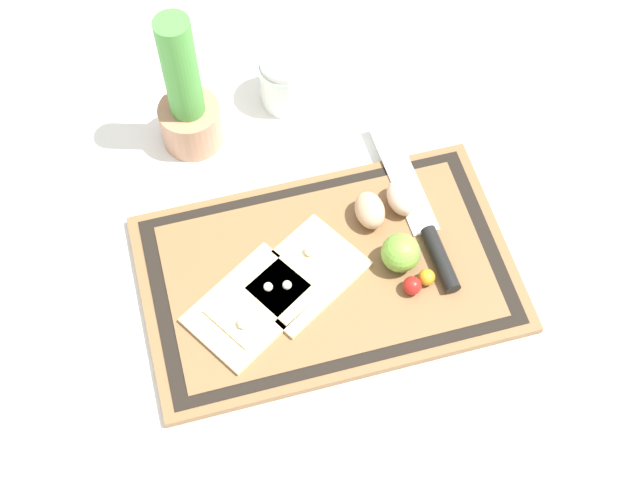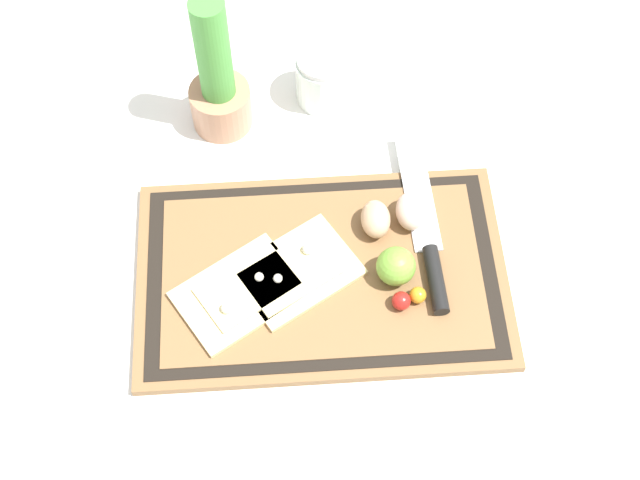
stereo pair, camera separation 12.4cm
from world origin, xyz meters
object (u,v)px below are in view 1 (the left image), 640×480
(lime, at_px, (401,253))
(herb_pot, at_px, (187,102))
(cherry_tomato_yellow, at_px, (427,277))
(pizza_slice_near, at_px, (253,305))
(cherry_tomato_red, at_px, (412,286))
(knife, at_px, (427,230))
(sauce_jar, at_px, (288,82))
(egg_pink, at_px, (402,197))
(pizza_slice_far, at_px, (302,275))
(egg_brown, at_px, (370,210))

(lime, xyz_separation_m, herb_pot, (-0.24, 0.30, 0.04))
(cherry_tomato_yellow, bearing_deg, herb_pot, 127.72)
(pizza_slice_near, height_order, cherry_tomato_red, cherry_tomato_red)
(knife, xyz_separation_m, sauce_jar, (-0.13, 0.30, 0.01))
(cherry_tomato_red, distance_m, sauce_jar, 0.39)
(knife, bearing_deg, pizza_slice_near, -169.20)
(lime, bearing_deg, egg_pink, 71.01)
(egg_pink, bearing_deg, pizza_slice_far, -155.35)
(pizza_slice_far, xyz_separation_m, sauce_jar, (0.06, 0.33, 0.02))
(pizza_slice_far, distance_m, sauce_jar, 0.33)
(pizza_slice_near, height_order, pizza_slice_far, same)
(pizza_slice_near, height_order, cherry_tomato_yellow, same)
(herb_pot, height_order, sauce_jar, herb_pot)
(pizza_slice_near, bearing_deg, egg_brown, 26.22)
(egg_brown, bearing_deg, pizza_slice_near, -153.78)
(egg_brown, distance_m, egg_pink, 0.05)
(pizza_slice_near, height_order, egg_pink, egg_pink)
(pizza_slice_far, bearing_deg, sauce_jar, 79.34)
(knife, bearing_deg, egg_brown, 148.34)
(pizza_slice_near, xyz_separation_m, sauce_jar, (0.14, 0.35, 0.02))
(pizza_slice_far, height_order, knife, pizza_slice_far)
(lime, distance_m, sauce_jar, 0.35)
(pizza_slice_near, bearing_deg, herb_pot, 94.18)
(egg_pink, distance_m, cherry_tomato_red, 0.14)
(egg_brown, bearing_deg, lime, -76.50)
(cherry_tomato_red, relative_size, cherry_tomato_yellow, 1.11)
(knife, distance_m, cherry_tomato_red, 0.10)
(knife, bearing_deg, lime, -145.23)
(cherry_tomato_yellow, relative_size, sauce_jar, 0.26)
(egg_brown, relative_size, lime, 1.07)
(pizza_slice_near, bearing_deg, knife, 10.80)
(herb_pot, bearing_deg, sauce_jar, 13.75)
(pizza_slice_far, distance_m, cherry_tomato_red, 0.15)
(cherry_tomato_yellow, xyz_separation_m, sauce_jar, (-0.10, 0.38, 0.01))
(egg_pink, distance_m, herb_pot, 0.34)
(pizza_slice_near, bearing_deg, pizza_slice_far, 20.12)
(knife, relative_size, lime, 5.65)
(egg_brown, xyz_separation_m, cherry_tomato_red, (0.02, -0.13, -0.01))
(lime, bearing_deg, pizza_slice_far, 174.23)
(pizza_slice_near, distance_m, egg_pink, 0.27)
(pizza_slice_near, relative_size, cherry_tomato_red, 7.69)
(pizza_slice_far, xyz_separation_m, egg_pink, (0.17, 0.08, 0.02))
(cherry_tomato_yellow, bearing_deg, lime, 125.42)
(pizza_slice_far, xyz_separation_m, cherry_tomato_red, (0.14, -0.06, 0.01))
(pizza_slice_near, xyz_separation_m, herb_pot, (-0.02, 0.32, 0.06))
(pizza_slice_far, relative_size, knife, 0.64)
(egg_pink, xyz_separation_m, herb_pot, (-0.27, 0.21, 0.05))
(knife, relative_size, egg_pink, 5.25)
(knife, relative_size, sauce_jar, 3.42)
(egg_pink, bearing_deg, sauce_jar, 113.05)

